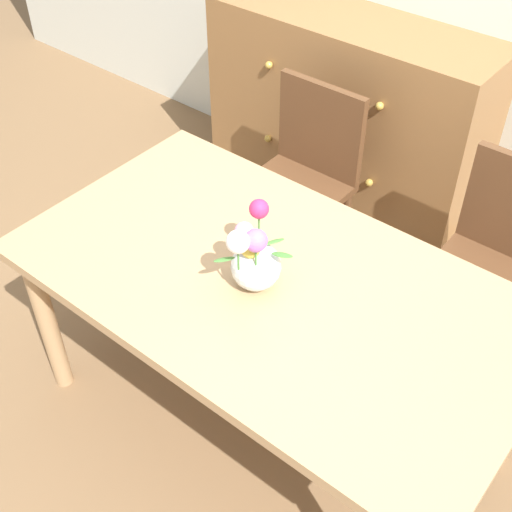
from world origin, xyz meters
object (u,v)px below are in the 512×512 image
at_px(chair_left, 304,172).
at_px(chair_right, 497,259).
at_px(flower_vase, 254,258).
at_px(dining_table, 271,299).
at_px(dresser, 345,118).

relative_size(chair_left, chair_right, 1.00).
bearing_deg(flower_vase, chair_left, 116.06).
xyz_separation_m(dining_table, chair_left, (-0.45, 0.81, -0.14)).
relative_size(dresser, flower_vase, 5.07).
bearing_deg(chair_left, dresser, -76.55).
relative_size(dining_table, flower_vase, 6.08).
xyz_separation_m(dresser, flower_vase, (0.55, -1.39, 0.36)).
bearing_deg(dresser, chair_left, -76.55).
distance_m(dining_table, chair_left, 0.94).
xyz_separation_m(chair_right, dresser, (-1.02, 0.52, -0.02)).
bearing_deg(dresser, dining_table, -66.63).
bearing_deg(dining_table, chair_left, 119.10).
distance_m(dresser, flower_vase, 1.53).
bearing_deg(chair_right, dining_table, 60.90).
relative_size(dining_table, chair_right, 1.87).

